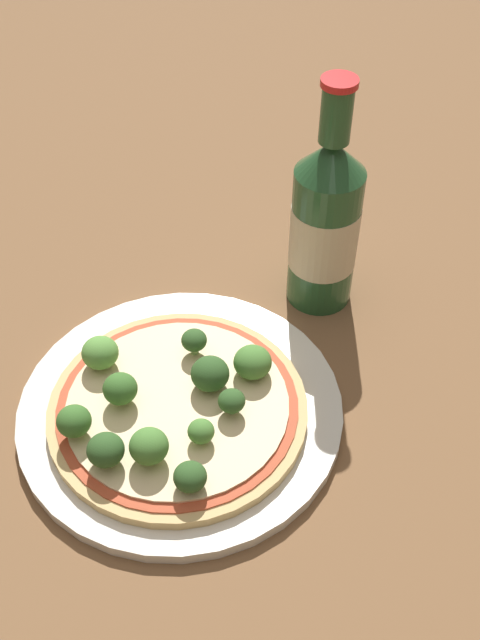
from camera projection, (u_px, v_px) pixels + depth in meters
name	position (u px, v px, depth m)	size (l,w,h in m)	color
ground_plane	(149.00, 416.00, 0.66)	(3.00, 3.00, 0.00)	brown
plate	(181.00, 409.00, 0.66)	(0.29, 0.29, 0.01)	silver
pizza	(178.00, 408.00, 0.65)	(0.22, 0.22, 0.01)	tan
broccoli_floret_0	(100.00, 353.00, 0.66)	(0.03, 0.03, 0.03)	#89A866
broccoli_floret_1	(232.00, 401.00, 0.62)	(0.02, 0.02, 0.02)	#89A866
broccoli_floret_2	(210.00, 374.00, 0.64)	(0.03, 0.03, 0.03)	#89A866
broccoli_floret_3	(106.00, 450.00, 0.59)	(0.03, 0.03, 0.03)	#89A866
broccoli_floret_4	(120.00, 389.00, 0.63)	(0.03, 0.03, 0.03)	#89A866
broccoli_floret_5	(74.00, 421.00, 0.61)	(0.03, 0.03, 0.03)	#89A866
broccoli_floret_6	(201.00, 432.00, 0.60)	(0.02, 0.02, 0.02)	#89A866
broccoli_floret_7	(194.00, 341.00, 0.67)	(0.02, 0.02, 0.03)	#89A866
broccoli_floret_8	(190.00, 477.00, 0.57)	(0.03, 0.03, 0.02)	#89A866
broccoli_floret_9	(253.00, 362.00, 0.65)	(0.03, 0.03, 0.03)	#89A866
broccoli_floret_10	(149.00, 446.00, 0.59)	(0.03, 0.03, 0.03)	#89A866
beer_bottle	(325.00, 223.00, 0.71)	(0.07, 0.07, 0.24)	#234C28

